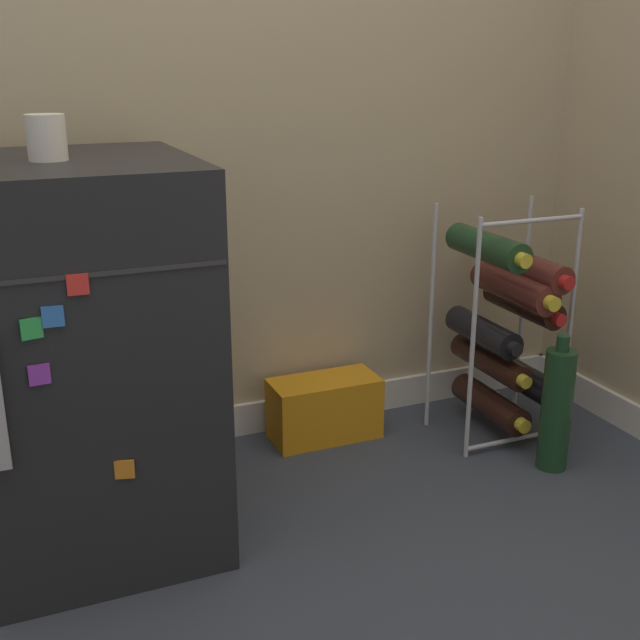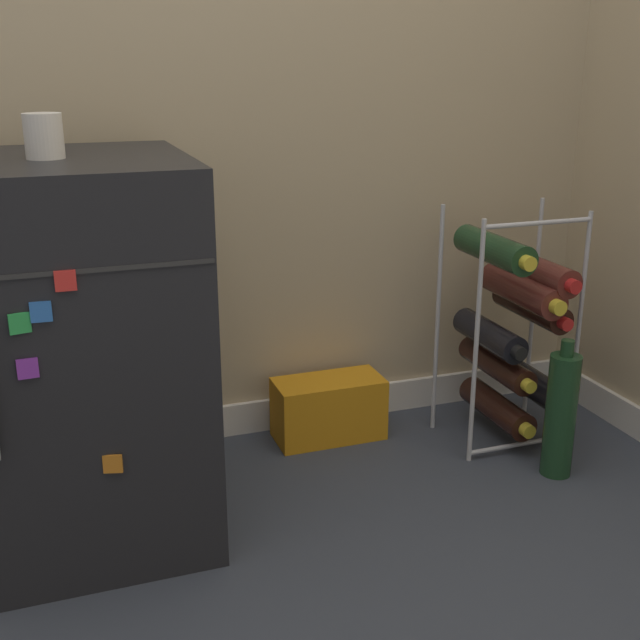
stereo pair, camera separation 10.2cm
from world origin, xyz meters
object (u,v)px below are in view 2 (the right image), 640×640
object	(u,v)px
mini_fridge	(85,352)
wine_rack	(512,326)
soda_box	(329,409)
fridge_top_cup	(44,136)
loose_bottle_floor	(561,414)

from	to	relation	value
mini_fridge	wine_rack	xyz separation A→B (m)	(1.09, 0.07, -0.09)
mini_fridge	wine_rack	distance (m)	1.10
soda_box	fridge_top_cup	bearing A→B (deg)	-160.21
mini_fridge	fridge_top_cup	bearing A→B (deg)	-154.75
wine_rack	fridge_top_cup	distance (m)	1.26
soda_box	mini_fridge	bearing A→B (deg)	-160.56
fridge_top_cup	loose_bottle_floor	distance (m)	1.34
loose_bottle_floor	wine_rack	bearing A→B (deg)	91.12
wine_rack	soda_box	size ratio (longest dim) A/B	2.15
fridge_top_cup	soda_box	bearing A→B (deg)	19.79
soda_box	loose_bottle_floor	xyz separation A→B (m)	(0.47, -0.38, 0.08)
wine_rack	soda_box	bearing A→B (deg)	162.16
mini_fridge	fridge_top_cup	world-z (taller)	fridge_top_cup
mini_fridge	loose_bottle_floor	xyz separation A→B (m)	(1.10, -0.16, -0.24)
wine_rack	fridge_top_cup	bearing A→B (deg)	-175.44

